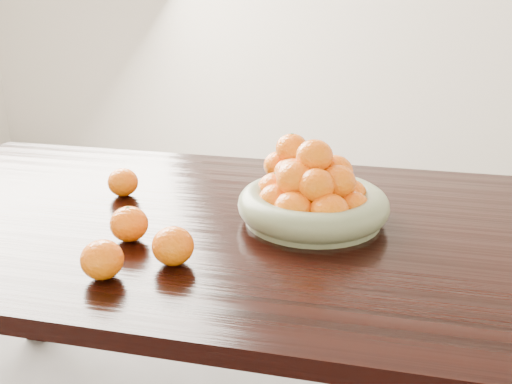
% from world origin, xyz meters
% --- Properties ---
extents(dining_table, '(2.00, 1.00, 0.75)m').
position_xyz_m(dining_table, '(0.00, 0.00, 0.66)').
color(dining_table, black).
rests_on(dining_table, ground).
extents(fruit_bowl, '(0.36, 0.36, 0.20)m').
position_xyz_m(fruit_bowl, '(0.15, 0.03, 0.81)').
color(fruit_bowl, '#737A59').
rests_on(fruit_bowl, dining_table).
extents(orange_pyramid, '(0.16, 0.16, 0.14)m').
position_xyz_m(orange_pyramid, '(0.06, 0.30, 0.81)').
color(orange_pyramid, orange).
rests_on(orange_pyramid, dining_table).
extents(loose_orange_0, '(0.08, 0.08, 0.08)m').
position_xyz_m(loose_orange_0, '(-0.22, -0.17, 0.79)').
color(loose_orange_0, orange).
rests_on(loose_orange_0, dining_table).
extents(loose_orange_1, '(0.08, 0.08, 0.08)m').
position_xyz_m(loose_orange_1, '(-0.20, -0.34, 0.79)').
color(loose_orange_1, orange).
rests_on(loose_orange_1, dining_table).
extents(loose_orange_2, '(0.08, 0.08, 0.08)m').
position_xyz_m(loose_orange_2, '(-0.09, -0.25, 0.79)').
color(loose_orange_2, orange).
rests_on(loose_orange_2, dining_table).
extents(loose_orange_3, '(0.08, 0.08, 0.07)m').
position_xyz_m(loose_orange_3, '(-0.36, 0.09, 0.79)').
color(loose_orange_3, orange).
rests_on(loose_orange_3, dining_table).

